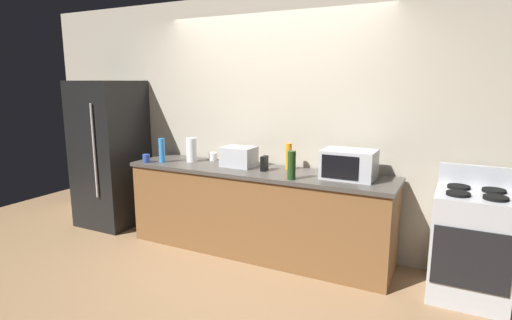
% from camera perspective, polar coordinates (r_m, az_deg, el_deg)
% --- Properties ---
extents(ground_plane, '(8.00, 8.00, 0.00)m').
position_cam_1_polar(ground_plane, '(4.14, -2.61, -14.70)').
color(ground_plane, '#93704C').
extents(back_wall, '(6.40, 0.10, 2.70)m').
position_cam_1_polar(back_wall, '(4.47, 2.40, 5.30)').
color(back_wall, '#B2A893').
rests_on(back_wall, ground_plane).
extents(counter_run, '(2.84, 0.64, 0.90)m').
position_cam_1_polar(counter_run, '(4.29, 0.00, -7.20)').
color(counter_run, brown).
rests_on(counter_run, ground_plane).
extents(refrigerator, '(0.72, 0.73, 1.80)m').
position_cam_1_polar(refrigerator, '(5.41, -19.73, 0.84)').
color(refrigerator, black).
rests_on(refrigerator, ground_plane).
extents(stove_range, '(0.60, 0.61, 1.08)m').
position_cam_1_polar(stove_range, '(3.87, 27.88, -10.45)').
color(stove_range, '#B7BABF').
rests_on(stove_range, ground_plane).
extents(microwave, '(0.48, 0.35, 0.27)m').
position_cam_1_polar(microwave, '(3.87, 12.90, -0.59)').
color(microwave, '#B7BABF').
rests_on(microwave, counter_run).
extents(toaster_oven, '(0.34, 0.26, 0.21)m').
position_cam_1_polar(toaster_oven, '(4.32, -2.42, 0.47)').
color(toaster_oven, '#B7BABF').
rests_on(toaster_oven, counter_run).
extents(paper_towel_roll, '(0.12, 0.12, 0.27)m').
position_cam_1_polar(paper_towel_roll, '(4.63, -9.02, 1.43)').
color(paper_towel_roll, white).
rests_on(paper_towel_roll, counter_run).
extents(cordless_phone, '(0.06, 0.11, 0.15)m').
position_cam_1_polar(cordless_phone, '(4.11, 1.18, -0.47)').
color(cordless_phone, black).
rests_on(cordless_phone, counter_run).
extents(bottle_dish_soap, '(0.07, 0.07, 0.27)m').
position_cam_1_polar(bottle_dish_soap, '(4.17, 4.58, 0.51)').
color(bottle_dish_soap, orange).
rests_on(bottle_dish_soap, counter_run).
extents(bottle_wine, '(0.08, 0.08, 0.27)m').
position_cam_1_polar(bottle_wine, '(3.75, 5.02, -0.73)').
color(bottle_wine, '#1E3F19').
rests_on(bottle_wine, counter_run).
extents(bottle_spray_cleaner, '(0.07, 0.07, 0.27)m').
position_cam_1_polar(bottle_spray_cleaner, '(4.65, -13.06, 1.33)').
color(bottle_spray_cleaner, '#338CE5').
rests_on(bottle_spray_cleaner, counter_run).
extents(mug_blue, '(0.08, 0.08, 0.09)m').
position_cam_1_polar(mug_blue, '(4.70, -15.13, 0.22)').
color(mug_blue, '#2D4CB2').
rests_on(mug_blue, counter_run).
extents(mug_white, '(0.09, 0.09, 0.09)m').
position_cam_1_polar(mug_white, '(4.69, -6.04, 0.51)').
color(mug_white, white).
rests_on(mug_white, counter_run).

